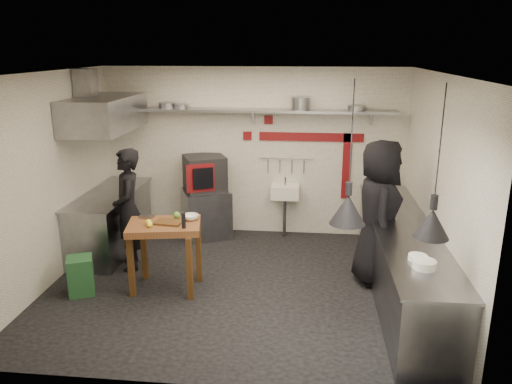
# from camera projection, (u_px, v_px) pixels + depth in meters

# --- Properties ---
(floor) EXTENTS (5.00, 5.00, 0.00)m
(floor) POSITION_uv_depth(u_px,v_px,m) (237.00, 285.00, 6.75)
(floor) COLOR black
(floor) RESTS_ON ground
(ceiling) EXTENTS (5.00, 5.00, 0.00)m
(ceiling) POSITION_uv_depth(u_px,v_px,m) (234.00, 73.00, 5.96)
(ceiling) COLOR silver
(ceiling) RESTS_ON floor
(wall_back) EXTENTS (5.00, 0.04, 2.80)m
(wall_back) POSITION_uv_depth(u_px,v_px,m) (254.00, 152.00, 8.36)
(wall_back) COLOR white
(wall_back) RESTS_ON floor
(wall_front) EXTENTS (5.00, 0.04, 2.80)m
(wall_front) POSITION_uv_depth(u_px,v_px,m) (201.00, 250.00, 4.35)
(wall_front) COLOR white
(wall_front) RESTS_ON floor
(wall_left) EXTENTS (0.04, 4.20, 2.80)m
(wall_left) POSITION_uv_depth(u_px,v_px,m) (49.00, 180.00, 6.61)
(wall_left) COLOR white
(wall_left) RESTS_ON floor
(wall_right) EXTENTS (0.04, 4.20, 2.80)m
(wall_right) POSITION_uv_depth(u_px,v_px,m) (437.00, 191.00, 6.10)
(wall_right) COLOR white
(wall_right) RESTS_ON floor
(red_band_horiz) EXTENTS (1.70, 0.02, 0.14)m
(red_band_horiz) POSITION_uv_depth(u_px,v_px,m) (311.00, 137.00, 8.17)
(red_band_horiz) COLOR maroon
(red_band_horiz) RESTS_ON wall_back
(red_band_vert) EXTENTS (0.14, 0.02, 1.10)m
(red_band_vert) POSITION_uv_depth(u_px,v_px,m) (347.00, 166.00, 8.24)
(red_band_vert) COLOR maroon
(red_band_vert) RESTS_ON wall_back
(red_tile_a) EXTENTS (0.14, 0.02, 0.14)m
(red_tile_a) POSITION_uv_depth(u_px,v_px,m) (269.00, 120.00, 8.16)
(red_tile_a) COLOR maroon
(red_tile_a) RESTS_ON wall_back
(red_tile_b) EXTENTS (0.14, 0.02, 0.14)m
(red_tile_b) POSITION_uv_depth(u_px,v_px,m) (247.00, 136.00, 8.27)
(red_tile_b) COLOR maroon
(red_tile_b) RESTS_ON wall_back
(back_shelf) EXTENTS (4.60, 0.34, 0.04)m
(back_shelf) POSITION_uv_depth(u_px,v_px,m) (252.00, 110.00, 7.99)
(back_shelf) COLOR slate
(back_shelf) RESTS_ON wall_back
(shelf_bracket_left) EXTENTS (0.04, 0.06, 0.24)m
(shelf_bracket_left) POSITION_uv_depth(u_px,v_px,m) (141.00, 114.00, 8.35)
(shelf_bracket_left) COLOR slate
(shelf_bracket_left) RESTS_ON wall_back
(shelf_bracket_mid) EXTENTS (0.04, 0.06, 0.24)m
(shelf_bracket_mid) POSITION_uv_depth(u_px,v_px,m) (253.00, 115.00, 8.16)
(shelf_bracket_mid) COLOR slate
(shelf_bracket_mid) RESTS_ON wall_back
(shelf_bracket_right) EXTENTS (0.04, 0.06, 0.24)m
(shelf_bracket_right) POSITION_uv_depth(u_px,v_px,m) (371.00, 117.00, 7.96)
(shelf_bracket_right) COLOR slate
(shelf_bracket_right) RESTS_ON wall_back
(pan_far_left) EXTENTS (0.31, 0.31, 0.09)m
(pan_far_left) POSITION_uv_depth(u_px,v_px,m) (167.00, 105.00, 8.11)
(pan_far_left) COLOR slate
(pan_far_left) RESTS_ON back_shelf
(pan_mid_left) EXTENTS (0.30, 0.30, 0.07)m
(pan_mid_left) POSITION_uv_depth(u_px,v_px,m) (181.00, 106.00, 8.09)
(pan_mid_left) COLOR slate
(pan_mid_left) RESTS_ON back_shelf
(stock_pot) EXTENTS (0.33, 0.33, 0.20)m
(stock_pot) POSITION_uv_depth(u_px,v_px,m) (301.00, 103.00, 7.87)
(stock_pot) COLOR slate
(stock_pot) RESTS_ON back_shelf
(pan_right) EXTENTS (0.37, 0.37, 0.08)m
(pan_right) POSITION_uv_depth(u_px,v_px,m) (357.00, 108.00, 7.80)
(pan_right) COLOR slate
(pan_right) RESTS_ON back_shelf
(oven_stand) EXTENTS (0.94, 0.91, 0.80)m
(oven_stand) POSITION_uv_depth(u_px,v_px,m) (206.00, 213.00, 8.41)
(oven_stand) COLOR slate
(oven_stand) RESTS_ON floor
(combi_oven) EXTENTS (0.82, 0.80, 0.58)m
(combi_oven) POSITION_uv_depth(u_px,v_px,m) (205.00, 173.00, 8.25)
(combi_oven) COLOR black
(combi_oven) RESTS_ON oven_stand
(oven_door) EXTENTS (0.42, 0.22, 0.46)m
(oven_door) POSITION_uv_depth(u_px,v_px,m) (201.00, 178.00, 7.95)
(oven_door) COLOR maroon
(oven_door) RESTS_ON combi_oven
(oven_glass) EXTENTS (0.30, 0.15, 0.34)m
(oven_glass) POSITION_uv_depth(u_px,v_px,m) (203.00, 178.00, 7.92)
(oven_glass) COLOR black
(oven_glass) RESTS_ON oven_door
(hand_sink) EXTENTS (0.46, 0.34, 0.22)m
(hand_sink) POSITION_uv_depth(u_px,v_px,m) (285.00, 192.00, 8.31)
(hand_sink) COLOR white
(hand_sink) RESTS_ON wall_back
(sink_tap) EXTENTS (0.03, 0.03, 0.14)m
(sink_tap) POSITION_uv_depth(u_px,v_px,m) (285.00, 181.00, 8.25)
(sink_tap) COLOR slate
(sink_tap) RESTS_ON hand_sink
(sink_drain) EXTENTS (0.06, 0.06, 0.66)m
(sink_drain) POSITION_uv_depth(u_px,v_px,m) (285.00, 217.00, 8.39)
(sink_drain) COLOR slate
(sink_drain) RESTS_ON floor
(utensil_rail) EXTENTS (0.90, 0.02, 0.02)m
(utensil_rail) POSITION_uv_depth(u_px,v_px,m) (286.00, 158.00, 8.29)
(utensil_rail) COLOR slate
(utensil_rail) RESTS_ON wall_back
(counter_right) EXTENTS (0.70, 3.80, 0.90)m
(counter_right) POSITION_uv_depth(u_px,v_px,m) (402.00, 261.00, 6.40)
(counter_right) COLOR slate
(counter_right) RESTS_ON floor
(counter_right_top) EXTENTS (0.76, 3.90, 0.03)m
(counter_right_top) POSITION_uv_depth(u_px,v_px,m) (405.00, 227.00, 6.27)
(counter_right_top) COLOR slate
(counter_right_top) RESTS_ON counter_right
(plate_stack) EXTENTS (0.29, 0.29, 0.09)m
(plate_stack) POSITION_uv_depth(u_px,v_px,m) (424.00, 264.00, 5.07)
(plate_stack) COLOR white
(plate_stack) RESTS_ON counter_right_top
(small_bowl_right) EXTENTS (0.25, 0.25, 0.05)m
(small_bowl_right) POSITION_uv_depth(u_px,v_px,m) (418.00, 257.00, 5.28)
(small_bowl_right) COLOR white
(small_bowl_right) RESTS_ON counter_right_top
(counter_left) EXTENTS (0.70, 1.90, 0.90)m
(counter_left) POSITION_uv_depth(u_px,v_px,m) (111.00, 222.00, 7.84)
(counter_left) COLOR slate
(counter_left) RESTS_ON floor
(counter_left_top) EXTENTS (0.76, 2.00, 0.03)m
(counter_left_top) POSITION_uv_depth(u_px,v_px,m) (108.00, 194.00, 7.71)
(counter_left_top) COLOR slate
(counter_left_top) RESTS_ON counter_left
(extractor_hood) EXTENTS (0.78, 1.60, 0.50)m
(extractor_hood) POSITION_uv_depth(u_px,v_px,m) (104.00, 114.00, 7.36)
(extractor_hood) COLOR slate
(extractor_hood) RESTS_ON ceiling
(hood_duct) EXTENTS (0.28, 0.28, 0.50)m
(hood_duct) POSITION_uv_depth(u_px,v_px,m) (86.00, 86.00, 7.27)
(hood_duct) COLOR slate
(hood_duct) RESTS_ON ceiling
(green_bin) EXTENTS (0.41, 0.41, 0.50)m
(green_bin) POSITION_uv_depth(u_px,v_px,m) (81.00, 276.00, 6.46)
(green_bin) COLOR #22562D
(green_bin) RESTS_ON floor
(prep_table) EXTENTS (1.02, 0.80, 0.92)m
(prep_table) POSITION_uv_depth(u_px,v_px,m) (166.00, 256.00, 6.54)
(prep_table) COLOR brown
(prep_table) RESTS_ON floor
(cutting_board) EXTENTS (0.37, 0.28, 0.02)m
(cutting_board) POSITION_uv_depth(u_px,v_px,m) (169.00, 222.00, 6.41)
(cutting_board) COLOR #513216
(cutting_board) RESTS_ON prep_table
(pepper_mill) EXTENTS (0.06, 0.06, 0.20)m
(pepper_mill) POSITION_uv_depth(u_px,v_px,m) (184.00, 220.00, 6.21)
(pepper_mill) COLOR black
(pepper_mill) RESTS_ON prep_table
(lemon_a) EXTENTS (0.09, 0.09, 0.07)m
(lemon_a) POSITION_uv_depth(u_px,v_px,m) (148.00, 222.00, 6.33)
(lemon_a) COLOR yellow
(lemon_a) RESTS_ON prep_table
(lemon_b) EXTENTS (0.08, 0.08, 0.07)m
(lemon_b) POSITION_uv_depth(u_px,v_px,m) (150.00, 224.00, 6.25)
(lemon_b) COLOR yellow
(lemon_b) RESTS_ON prep_table
(veg_ball) EXTENTS (0.11, 0.11, 0.10)m
(veg_ball) POSITION_uv_depth(u_px,v_px,m) (177.00, 215.00, 6.56)
(veg_ball) COLOR #578933
(veg_ball) RESTS_ON prep_table
(steel_tray) EXTENTS (0.21, 0.17, 0.03)m
(steel_tray) POSITION_uv_depth(u_px,v_px,m) (146.00, 217.00, 6.61)
(steel_tray) COLOR slate
(steel_tray) RESTS_ON prep_table
(bowl) EXTENTS (0.22, 0.22, 0.07)m
(bowl) POSITION_uv_depth(u_px,v_px,m) (191.00, 217.00, 6.54)
(bowl) COLOR white
(bowl) RESTS_ON prep_table
(heat_lamp_near) EXTENTS (0.40, 0.40, 1.54)m
(heat_lamp_near) POSITION_uv_depth(u_px,v_px,m) (351.00, 154.00, 5.17)
(heat_lamp_near) COLOR black
(heat_lamp_near) RESTS_ON ceiling
(heat_lamp_far) EXTENTS (0.44, 0.44, 1.46)m
(heat_lamp_far) POSITION_uv_depth(u_px,v_px,m) (438.00, 163.00, 4.57)
(heat_lamp_far) COLOR black
(heat_lamp_far) RESTS_ON ceiling
(chef_left) EXTENTS (0.63, 0.75, 1.75)m
(chef_left) POSITION_uv_depth(u_px,v_px,m) (128.00, 210.00, 7.08)
(chef_left) COLOR black
(chef_left) RESTS_ON floor
(chef_right) EXTENTS (0.63, 0.97, 1.96)m
(chef_right) POSITION_uv_depth(u_px,v_px,m) (379.00, 213.00, 6.62)
(chef_right) COLOR black
(chef_right) RESTS_ON floor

